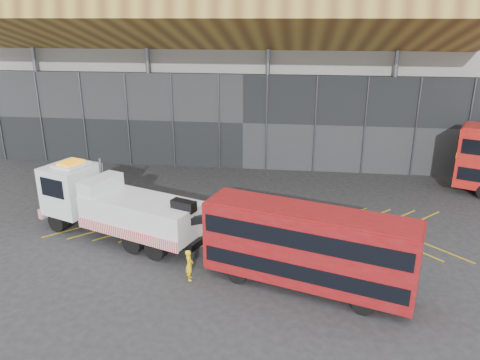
# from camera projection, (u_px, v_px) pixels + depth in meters

# --- Properties ---
(ground_plane) EXTENTS (120.00, 120.00, 0.00)m
(ground_plane) POSITION_uv_depth(u_px,v_px,m) (191.00, 221.00, 30.21)
(ground_plane) COLOR #252527
(road_markings) EXTENTS (24.76, 7.16, 0.01)m
(road_markings) POSITION_uv_depth(u_px,v_px,m) (253.00, 224.00, 29.74)
(road_markings) COLOR gold
(road_markings) RESTS_ON ground_plane
(construction_building) EXTENTS (55.00, 23.97, 18.00)m
(construction_building) POSITION_uv_depth(u_px,v_px,m) (251.00, 55.00, 44.21)
(construction_building) COLOR gray
(construction_building) RESTS_ON ground_plane
(recovery_truck) EXTENTS (12.08, 6.51, 4.30)m
(recovery_truck) POSITION_uv_depth(u_px,v_px,m) (114.00, 205.00, 27.50)
(recovery_truck) COLOR black
(recovery_truck) RESTS_ON ground_plane
(bus_towed) EXTENTS (10.27, 5.25, 4.10)m
(bus_towed) POSITION_uv_depth(u_px,v_px,m) (307.00, 246.00, 22.05)
(bus_towed) COLOR maroon
(bus_towed) RESTS_ON ground_plane
(worker) EXTENTS (0.53, 0.67, 1.63)m
(worker) POSITION_uv_depth(u_px,v_px,m) (189.00, 265.00, 23.25)
(worker) COLOR yellow
(worker) RESTS_ON ground_plane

